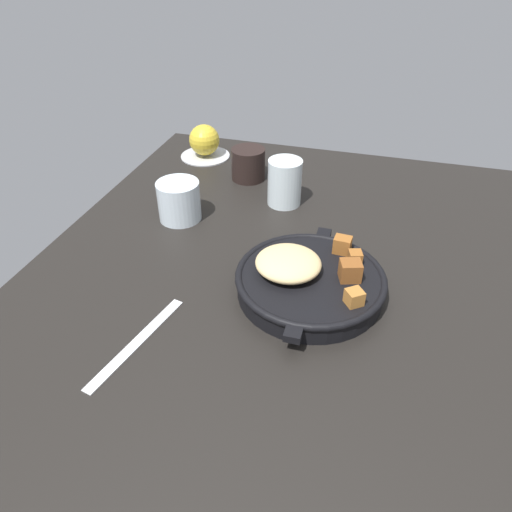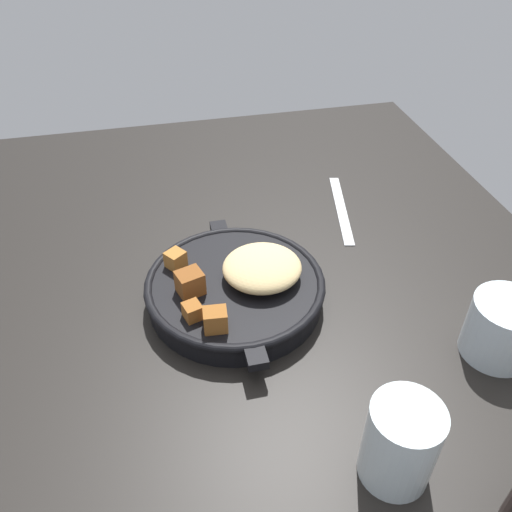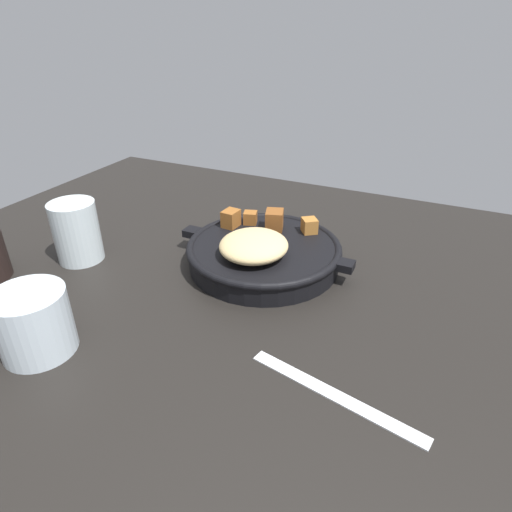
{
  "view_description": "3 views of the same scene",
  "coord_description": "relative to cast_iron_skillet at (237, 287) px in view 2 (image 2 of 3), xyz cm",
  "views": [
    {
      "loc": [
        -57.91,
        -12.8,
        49.12
      ],
      "look_at": [
        1.44,
        4.15,
        4.37
      ],
      "focal_mm": 33.0,
      "sensor_mm": 36.0,
      "label": 1
    },
    {
      "loc": [
        50.9,
        -13.84,
        49.73
      ],
      "look_at": [
        -0.67,
        -2.17,
        6.68
      ],
      "focal_mm": 37.03,
      "sensor_mm": 36.0,
      "label": 2
    },
    {
      "loc": [
        -23.96,
        49.04,
        34.63
      ],
      "look_at": [
        -1.01,
        -0.13,
        4.33
      ],
      "focal_mm": 30.68,
      "sensor_mm": 36.0,
      "label": 3
    }
  ],
  "objects": [
    {
      "name": "ground_plane",
      "position": [
        -0.16,
        4.88,
        -3.75
      ],
      "size": [
        114.6,
        86.87,
        2.4
      ],
      "primitive_type": "cube",
      "color": "black"
    },
    {
      "name": "butter_knife",
      "position": [
        -17.73,
        21.16,
        -2.37
      ],
      "size": [
        19.8,
        5.81,
        0.36
      ],
      "primitive_type": "cube",
      "rotation": [
        0.0,
        0.0,
        -0.21
      ],
      "color": "silver",
      "rests_on": "ground_plane"
    },
    {
      "name": "water_glass_short",
      "position": [
        15.47,
        28.77,
        1.35
      ],
      "size": [
        8.39,
        8.39,
        7.81
      ],
      "primitive_type": "cylinder",
      "color": "silver",
      "rests_on": "ground_plane"
    },
    {
      "name": "water_glass_tall",
      "position": [
        27.11,
        10.29,
        2.25
      ],
      "size": [
        7.01,
        7.01,
        9.61
      ],
      "primitive_type": "cylinder",
      "color": "silver",
      "rests_on": "ground_plane"
    },
    {
      "name": "cast_iron_skillet",
      "position": [
        0.0,
        0.0,
        0.0
      ],
      "size": [
        28.17,
        23.84,
        6.78
      ],
      "color": "black",
      "rests_on": "ground_plane"
    }
  ]
}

